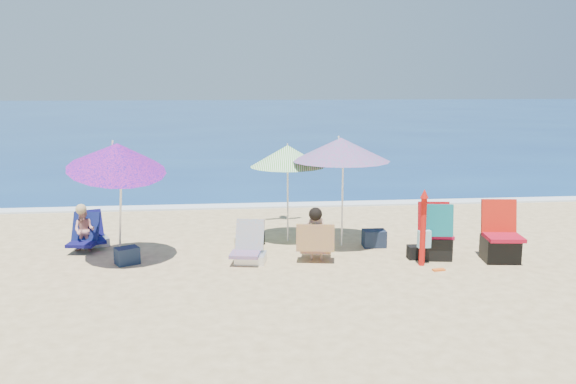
{
  "coord_description": "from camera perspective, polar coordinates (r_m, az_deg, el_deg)",
  "views": [
    {
      "loc": [
        -1.35,
        -8.85,
        2.93
      ],
      "look_at": [
        -0.3,
        1.0,
        1.1
      ],
      "focal_mm": 37.56,
      "sensor_mm": 36.0,
      "label": 1
    }
  ],
  "objects": [
    {
      "name": "foam",
      "position": [
        14.31,
        -0.54,
        -1.26
      ],
      "size": [
        120.0,
        0.5,
        0.04
      ],
      "color": "white",
      "rests_on": "ground"
    },
    {
      "name": "bag_navy_a",
      "position": [
        10.16,
        -14.99,
        -5.85
      ],
      "size": [
        0.44,
        0.4,
        0.28
      ],
      "color": "#1A2439",
      "rests_on": "ground"
    },
    {
      "name": "bag_tan",
      "position": [
        10.61,
        -4.2,
        -4.92
      ],
      "size": [
        0.33,
        0.28,
        0.24
      ],
      "color": "tan",
      "rests_on": "ground"
    },
    {
      "name": "chair_navy",
      "position": [
        11.4,
        -17.99,
        -4.07
      ],
      "size": [
        0.63,
        0.85,
        0.64
      ],
      "color": "#0D104C",
      "rests_on": "ground"
    },
    {
      "name": "camp_chair_right",
      "position": [
        10.36,
        13.73,
        -4.27
      ],
      "size": [
        0.71,
        0.71,
        0.97
      ],
      "color": "#B10C2F",
      "rests_on": "ground"
    },
    {
      "name": "person_left",
      "position": [
        11.05,
        -18.74,
        -3.42
      ],
      "size": [
        0.53,
        0.63,
        0.85
      ],
      "color": "tan",
      "rests_on": "ground"
    },
    {
      "name": "furled_umbrella",
      "position": [
        9.84,
        12.68,
        -2.94
      ],
      "size": [
        0.16,
        0.2,
        1.26
      ],
      "color": "red",
      "rests_on": "ground"
    },
    {
      "name": "bag_black_b",
      "position": [
        10.33,
        12.06,
        -5.6
      ],
      "size": [
        0.3,
        0.21,
        0.23
      ],
      "color": "black",
      "rests_on": "ground"
    },
    {
      "name": "chair_rainbow",
      "position": [
        9.94,
        -3.67,
        -5.63
      ],
      "size": [
        0.64,
        0.71,
        0.67
      ],
      "color": "#C04843",
      "rests_on": "ground"
    },
    {
      "name": "sea",
      "position": [
        53.95,
        -4.66,
        7.29
      ],
      "size": [
        120.0,
        80.0,
        0.12
      ],
      "color": "navy",
      "rests_on": "ground"
    },
    {
      "name": "bag_navy_b",
      "position": [
        10.93,
        8.15,
        -4.36
      ],
      "size": [
        0.41,
        0.31,
        0.3
      ],
      "color": "#172133",
      "rests_on": "ground"
    },
    {
      "name": "ground",
      "position": [
        9.42,
        2.48,
        -7.67
      ],
      "size": [
        120.0,
        120.0,
        0.0
      ],
      "color": "#D8BC84",
      "rests_on": "ground"
    },
    {
      "name": "orange_item",
      "position": [
        9.81,
        14.08,
        -7.16
      ],
      "size": [
        0.21,
        0.12,
        0.03
      ],
      "color": "orange",
      "rests_on": "ground"
    },
    {
      "name": "umbrella_striped",
      "position": [
        10.91,
        -0.04,
        3.42
      ],
      "size": [
        1.55,
        1.55,
        1.82
      ],
      "color": "silver",
      "rests_on": "ground"
    },
    {
      "name": "umbrella_blue",
      "position": [
        9.9,
        -15.88,
        3.23
      ],
      "size": [
        2.1,
        2.13,
        2.14
      ],
      "color": "silver",
      "rests_on": "ground"
    },
    {
      "name": "umbrella_turquoise",
      "position": [
        10.62,
        5.03,
        4.04
      ],
      "size": [
        2.01,
        2.01,
        1.99
      ],
      "color": "white",
      "rests_on": "ground"
    },
    {
      "name": "camp_chair_left",
      "position": [
        10.55,
        19.46,
        -4.58
      ],
      "size": [
        0.65,
        0.7,
        1.0
      ],
      "color": "#A10B1F",
      "rests_on": "ground"
    },
    {
      "name": "bag_black_a",
      "position": [
        10.94,
        -3.29,
        -4.4
      ],
      "size": [
        0.42,
        0.39,
        0.25
      ],
      "color": "black",
      "rests_on": "ground"
    },
    {
      "name": "person_center",
      "position": [
        9.92,
        2.65,
        -4.08
      ],
      "size": [
        0.65,
        0.61,
        0.91
      ],
      "color": "tan",
      "rests_on": "ground"
    }
  ]
}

